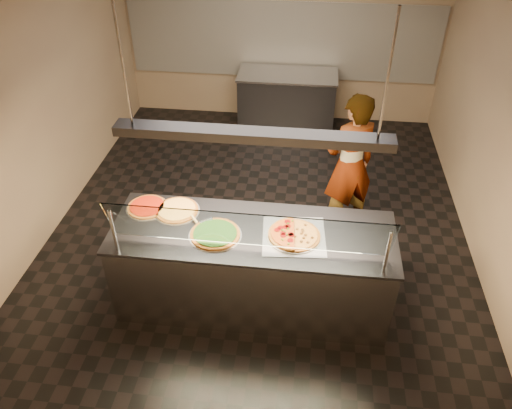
# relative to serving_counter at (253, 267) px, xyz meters

# --- Properties ---
(ground) EXTENTS (5.00, 6.00, 0.02)m
(ground) POSITION_rel_serving_counter_xyz_m (-0.07, 1.29, -0.48)
(ground) COLOR black
(ground) RESTS_ON ground
(wall_back) EXTENTS (5.00, 0.02, 3.00)m
(wall_back) POSITION_rel_serving_counter_xyz_m (-0.07, 4.30, 1.03)
(wall_back) COLOR #998463
(wall_back) RESTS_ON ground
(wall_front) EXTENTS (5.00, 0.02, 3.00)m
(wall_front) POSITION_rel_serving_counter_xyz_m (-0.07, -1.72, 1.03)
(wall_front) COLOR #998463
(wall_front) RESTS_ON ground
(wall_left) EXTENTS (0.02, 6.00, 3.00)m
(wall_left) POSITION_rel_serving_counter_xyz_m (-2.58, 1.29, 1.03)
(wall_left) COLOR #998463
(wall_left) RESTS_ON ground
(wall_right) EXTENTS (0.02, 6.00, 3.00)m
(wall_right) POSITION_rel_serving_counter_xyz_m (2.44, 1.29, 1.03)
(wall_right) COLOR #998463
(wall_right) RESTS_ON ground
(tile_band) EXTENTS (4.90, 0.02, 1.20)m
(tile_band) POSITION_rel_serving_counter_xyz_m (-0.07, 4.27, 0.83)
(tile_band) COLOR silver
(tile_band) RESTS_ON wall_back
(serving_counter) EXTENTS (2.68, 0.94, 0.93)m
(serving_counter) POSITION_rel_serving_counter_xyz_m (0.00, 0.00, 0.00)
(serving_counter) COLOR #B7B7BC
(serving_counter) RESTS_ON ground
(sneeze_guard) EXTENTS (2.44, 0.18, 0.54)m
(sneeze_guard) POSITION_rel_serving_counter_xyz_m (-0.00, -0.34, 0.76)
(sneeze_guard) COLOR #B7B7BC
(sneeze_guard) RESTS_ON serving_counter
(perforated_tray) EXTENTS (0.62, 0.62, 0.01)m
(perforated_tray) POSITION_rel_serving_counter_xyz_m (0.39, -0.03, 0.47)
(perforated_tray) COLOR silver
(perforated_tray) RESTS_ON serving_counter
(half_pizza_pepperoni) EXTENTS (0.27, 0.49, 0.05)m
(half_pizza_pepperoni) POSITION_rel_serving_counter_xyz_m (0.27, -0.03, 0.50)
(half_pizza_pepperoni) COLOR brown
(half_pizza_pepperoni) RESTS_ON perforated_tray
(half_pizza_sausage) EXTENTS (0.27, 0.49, 0.04)m
(half_pizza_sausage) POSITION_rel_serving_counter_xyz_m (0.50, -0.03, 0.49)
(half_pizza_sausage) COLOR brown
(half_pizza_sausage) RESTS_ON perforated_tray
(pizza_spinach) EXTENTS (0.50, 0.50, 0.03)m
(pizza_spinach) POSITION_rel_serving_counter_xyz_m (-0.34, -0.09, 0.48)
(pizza_spinach) COLOR silver
(pizza_spinach) RESTS_ON serving_counter
(pizza_cheese) EXTENTS (0.45, 0.45, 0.03)m
(pizza_cheese) POSITION_rel_serving_counter_xyz_m (-0.78, 0.22, 0.48)
(pizza_cheese) COLOR silver
(pizza_cheese) RESTS_ON serving_counter
(pizza_tomato) EXTENTS (0.41, 0.41, 0.03)m
(pizza_tomato) POSITION_rel_serving_counter_xyz_m (-1.09, 0.24, 0.48)
(pizza_tomato) COLOR silver
(pizza_tomato) RESTS_ON serving_counter
(pizza_spatula) EXTENTS (0.27, 0.18, 0.02)m
(pizza_spatula) POSITION_rel_serving_counter_xyz_m (-0.51, 0.07, 0.49)
(pizza_spatula) COLOR #B7B7BC
(pizza_spatula) RESTS_ON pizza_spinach
(prep_table) EXTENTS (1.54, 0.74, 0.93)m
(prep_table) POSITION_rel_serving_counter_xyz_m (0.06, 3.84, 0.00)
(prep_table) COLOR #37373C
(prep_table) RESTS_ON ground
(worker) EXTENTS (0.76, 0.68, 1.75)m
(worker) POSITION_rel_serving_counter_xyz_m (0.95, 1.36, 0.41)
(worker) COLOR #413B4A
(worker) RESTS_ON ground
(heat_lamp_housing) EXTENTS (2.30, 0.18, 0.08)m
(heat_lamp_housing) POSITION_rel_serving_counter_xyz_m (0.00, 0.00, 1.48)
(heat_lamp_housing) COLOR #37373C
(heat_lamp_housing) RESTS_ON ceiling
(lamp_rod_left) EXTENTS (0.02, 0.02, 1.01)m
(lamp_rod_left) POSITION_rel_serving_counter_xyz_m (-1.00, 0.00, 2.03)
(lamp_rod_left) COLOR #B7B7BC
(lamp_rod_left) RESTS_ON ceiling
(lamp_rod_right) EXTENTS (0.02, 0.02, 1.01)m
(lamp_rod_right) POSITION_rel_serving_counter_xyz_m (1.00, 0.00, 2.03)
(lamp_rod_right) COLOR #B7B7BC
(lamp_rod_right) RESTS_ON ceiling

